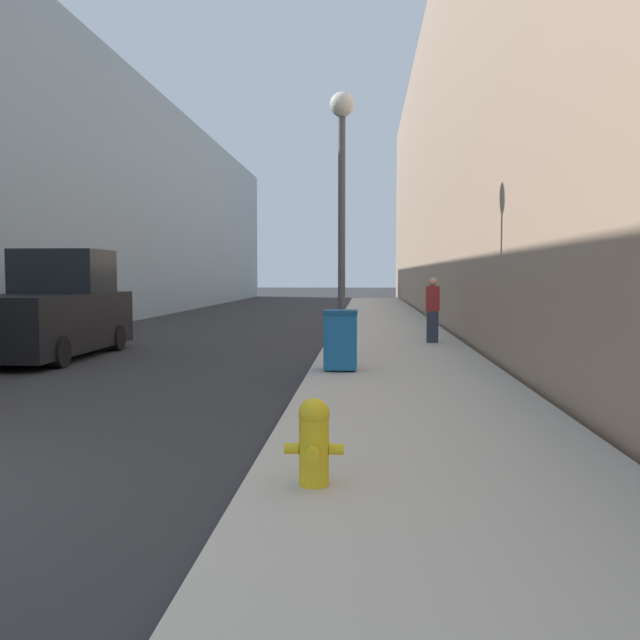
# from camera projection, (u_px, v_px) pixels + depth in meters

# --- Properties ---
(sidewalk_right) EXTENTS (3.47, 60.00, 0.15)m
(sidewalk_right) POSITION_uv_depth(u_px,v_px,m) (388.00, 330.00, 22.98)
(sidewalk_right) COLOR #B7B2A8
(sidewalk_right) RESTS_ON ground
(building_left_glass) EXTENTS (12.00, 60.00, 10.13)m
(building_left_glass) POSITION_uv_depth(u_px,v_px,m) (21.00, 203.00, 31.66)
(building_left_glass) COLOR #849EB2
(building_left_glass) RESTS_ON ground
(building_right_stone) EXTENTS (12.00, 60.00, 13.50)m
(building_right_stone) POSITION_uv_depth(u_px,v_px,m) (569.00, 159.00, 30.03)
(building_right_stone) COLOR #9E7F66
(building_right_stone) RESTS_ON ground
(fire_hydrant) EXTENTS (0.48, 0.37, 0.71)m
(fire_hydrant) POSITION_uv_depth(u_px,v_px,m) (314.00, 440.00, 5.75)
(fire_hydrant) COLOR yellow
(fire_hydrant) RESTS_ON sidewalk_right
(trash_bin) EXTENTS (0.60, 0.65, 1.08)m
(trash_bin) POSITION_uv_depth(u_px,v_px,m) (341.00, 339.00, 12.70)
(trash_bin) COLOR #19609E
(trash_bin) RESTS_ON sidewalk_right
(lamppost) EXTENTS (0.50, 0.50, 5.42)m
(lamppost) POSITION_uv_depth(u_px,v_px,m) (342.00, 180.00, 14.56)
(lamppost) COLOR #4C4C51
(lamppost) RESTS_ON sidewalk_right
(pickup_truck) EXTENTS (2.22, 5.30, 2.45)m
(pickup_truck) POSITION_uv_depth(u_px,v_px,m) (50.00, 313.00, 16.01)
(pickup_truck) COLOR black
(pickup_truck) RESTS_ON ground
(pedestrian_on_sidewalk) EXTENTS (0.33, 0.22, 1.64)m
(pedestrian_on_sidewalk) POSITION_uv_depth(u_px,v_px,m) (433.00, 310.00, 17.92)
(pedestrian_on_sidewalk) COLOR #2D3347
(pedestrian_on_sidewalk) RESTS_ON sidewalk_right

